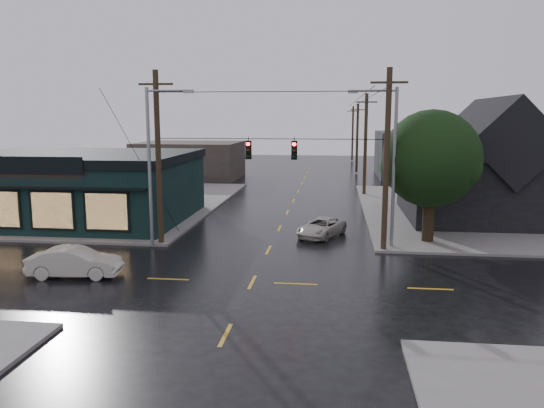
# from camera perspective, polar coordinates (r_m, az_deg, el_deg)

# --- Properties ---
(ground_plane) EXTENTS (160.00, 160.00, 0.00)m
(ground_plane) POSITION_cam_1_polar(r_m,az_deg,el_deg) (24.68, -2.15, -8.41)
(ground_plane) COLOR black
(sidewalk_nw) EXTENTS (28.00, 28.00, 0.15)m
(sidewalk_nw) POSITION_cam_1_polar(r_m,az_deg,el_deg) (49.84, -21.65, 0.14)
(sidewalk_nw) COLOR slate
(sidewalk_nw) RESTS_ON ground
(sidewalk_ne) EXTENTS (28.00, 28.00, 0.15)m
(sidewalk_ne) POSITION_cam_1_polar(r_m,az_deg,el_deg) (46.78, 27.12, -0.81)
(sidewalk_ne) COLOR slate
(sidewalk_ne) RESTS_ON ground
(pizza_shop) EXTENTS (16.30, 12.34, 4.90)m
(pizza_shop) POSITION_cam_1_polar(r_m,az_deg,el_deg) (41.00, -20.37, 1.84)
(pizza_shop) COLOR black
(pizza_shop) RESTS_ON ground
(ne_building) EXTENTS (12.60, 11.60, 8.75)m
(ne_building) POSITION_cam_1_polar(r_m,az_deg,el_deg) (41.87, 22.54, 4.50)
(ne_building) COLOR black
(ne_building) RESTS_ON ground
(corner_tree) EXTENTS (5.76, 5.76, 7.82)m
(corner_tree) POSITION_cam_1_polar(r_m,az_deg,el_deg) (32.59, 16.76, 4.65)
(corner_tree) COLOR black
(corner_tree) RESTS_ON ground
(utility_pole_nw) EXTENTS (2.00, 0.32, 10.15)m
(utility_pole_nw) POSITION_cam_1_polar(r_m,az_deg,el_deg) (32.30, -11.81, -4.30)
(utility_pole_nw) COLOR black
(utility_pole_nw) RESTS_ON ground
(utility_pole_ne) EXTENTS (2.00, 0.32, 10.15)m
(utility_pole_ne) POSITION_cam_1_polar(r_m,az_deg,el_deg) (30.78, 11.88, -4.99)
(utility_pole_ne) COLOR black
(utility_pole_ne) RESTS_ON ground
(utility_pole_far_a) EXTENTS (2.00, 0.32, 9.65)m
(utility_pole_far_a) POSITION_cam_1_polar(r_m,az_deg,el_deg) (51.83, 9.86, 0.92)
(utility_pole_far_a) COLOR black
(utility_pole_far_a) RESTS_ON ground
(utility_pole_far_b) EXTENTS (2.00, 0.32, 9.15)m
(utility_pole_far_b) POSITION_cam_1_polar(r_m,az_deg,el_deg) (71.66, 9.05, 3.28)
(utility_pole_far_b) COLOR black
(utility_pole_far_b) RESTS_ON ground
(utility_pole_far_c) EXTENTS (2.00, 0.32, 9.15)m
(utility_pole_far_c) POSITION_cam_1_polar(r_m,az_deg,el_deg) (91.56, 8.59, 4.62)
(utility_pole_far_c) COLOR black
(utility_pole_far_c) RESTS_ON ground
(span_signal_assembly) EXTENTS (13.00, 0.48, 1.23)m
(span_signal_assembly) POSITION_cam_1_polar(r_m,az_deg,el_deg) (29.98, -0.09, 5.88)
(span_signal_assembly) COLOR black
(span_signal_assembly) RESTS_ON ground
(streetlight_nw) EXTENTS (5.40, 0.30, 9.15)m
(streetlight_nw) POSITION_cam_1_polar(r_m,az_deg,el_deg) (31.76, -12.73, -4.57)
(streetlight_nw) COLOR gray
(streetlight_nw) RESTS_ON ground
(streetlight_ne) EXTENTS (5.40, 0.30, 9.15)m
(streetlight_ne) POSITION_cam_1_polar(r_m,az_deg,el_deg) (31.50, 12.68, -4.68)
(streetlight_ne) COLOR gray
(streetlight_ne) RESTS_ON ground
(bg_building_west) EXTENTS (12.00, 10.00, 4.40)m
(bg_building_west) POSITION_cam_1_polar(r_m,az_deg,el_deg) (65.85, -8.81, 4.67)
(bg_building_west) COLOR #322924
(bg_building_west) RESTS_ON ground
(bg_building_east) EXTENTS (14.00, 12.00, 5.60)m
(bg_building_east) POSITION_cam_1_polar(r_m,az_deg,el_deg) (69.46, 17.09, 5.11)
(bg_building_east) COLOR #26262B
(bg_building_east) RESTS_ON ground
(sedan_cream) EXTENTS (4.45, 1.95, 1.42)m
(sedan_cream) POSITION_cam_1_polar(r_m,az_deg,el_deg) (26.98, -20.45, -5.89)
(sedan_cream) COLOR #BBB4A4
(sedan_cream) RESTS_ON ground
(suv_silver) EXTENTS (3.48, 4.62, 1.17)m
(suv_silver) POSITION_cam_1_polar(r_m,az_deg,el_deg) (33.77, 5.33, -2.53)
(suv_silver) COLOR #B8B5AA
(suv_silver) RESTS_ON ground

